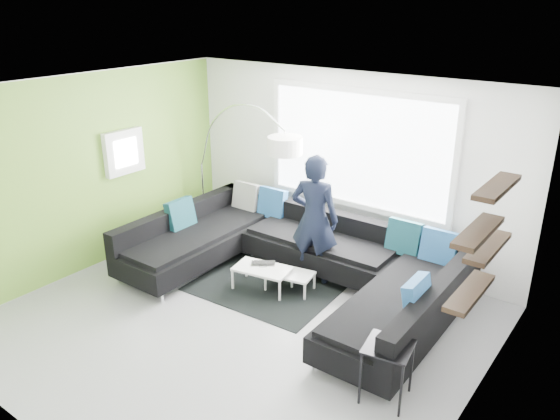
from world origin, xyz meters
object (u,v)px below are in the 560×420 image
Objects in this scene: coffee_table at (276,279)px; laptop at (263,265)px; arc_lamp at (201,164)px; person at (315,219)px; side_table at (386,372)px; sectional_sofa at (288,265)px.

coffee_table is 2.52× the size of laptop.
arc_lamp is at bearing 118.21° from laptop.
coffee_table is at bearing -27.47° from laptop.
person is 4.72× the size of laptop.
side_table is (4.46, -2.04, -0.84)m from arc_lamp.
laptop is (-0.20, -0.03, 0.17)m from coffee_table.
arc_lamp is (-2.46, 0.92, 0.74)m from sectional_sofa.
arc_lamp is at bearing 155.40° from side_table.
arc_lamp is at bearing -23.75° from person.
sectional_sofa is 2.72m from arc_lamp.
side_table is 2.59m from laptop.
sectional_sofa is 0.30m from coffee_table.
coffee_table is at bearing -13.68° from arc_lamp.
laptop is at bearing 177.90° from coffee_table.
person is (2.52, -0.41, -0.23)m from arc_lamp.
laptop is at bearing 156.24° from side_table.
side_table is at bearing -60.02° from laptop.
person is at bearing 139.85° from side_table.
arc_lamp is 1.26× the size of person.
side_table is 2.60m from person.
sectional_sofa is 1.87× the size of arc_lamp.
person reaches higher than sectional_sofa.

